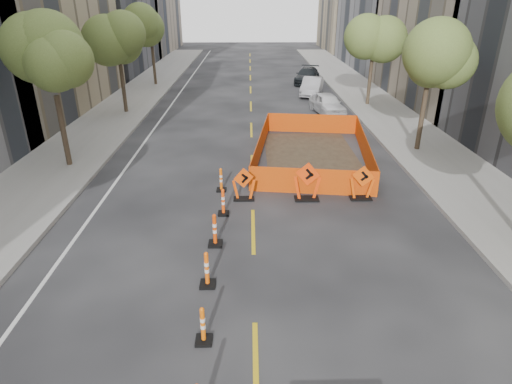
{
  "coord_description": "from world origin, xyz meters",
  "views": [
    {
      "loc": [
        -0.1,
        -8.55,
        7.15
      ],
      "look_at": [
        0.11,
        4.7,
        1.1
      ],
      "focal_mm": 30.0,
      "sensor_mm": 36.0,
      "label": 1
    }
  ],
  "objects_px": {
    "channelizer_6": "(221,180)",
    "chevron_sign_center": "(308,181)",
    "chevron_sign_left": "(244,184)",
    "parked_car_mid": "(312,86)",
    "parked_car_far": "(307,76)",
    "channelizer_5": "(223,202)",
    "parked_car_near": "(327,104)",
    "chevron_sign_right": "(362,183)",
    "channelizer_4": "(215,230)",
    "channelizer_3": "(207,269)",
    "channelizer_2": "(203,325)"
  },
  "relations": [
    {
      "from": "channelizer_2",
      "to": "parked_car_far",
      "type": "distance_m",
      "value": 32.68
    },
    {
      "from": "channelizer_2",
      "to": "channelizer_3",
      "type": "relative_size",
      "value": 0.91
    },
    {
      "from": "channelizer_4",
      "to": "chevron_sign_right",
      "type": "relative_size",
      "value": 0.79
    },
    {
      "from": "chevron_sign_left",
      "to": "parked_car_mid",
      "type": "bearing_deg",
      "value": 55.99
    },
    {
      "from": "channelizer_4",
      "to": "chevron_sign_left",
      "type": "bearing_deg",
      "value": 75.3
    },
    {
      "from": "channelizer_5",
      "to": "channelizer_6",
      "type": "distance_m",
      "value": 2.1
    },
    {
      "from": "channelizer_5",
      "to": "chevron_sign_center",
      "type": "relative_size",
      "value": 0.65
    },
    {
      "from": "chevron_sign_left",
      "to": "parked_car_near",
      "type": "height_order",
      "value": "parked_car_near"
    },
    {
      "from": "chevron_sign_center",
      "to": "chevron_sign_right",
      "type": "distance_m",
      "value": 2.11
    },
    {
      "from": "channelizer_5",
      "to": "chevron_sign_left",
      "type": "height_order",
      "value": "chevron_sign_left"
    },
    {
      "from": "channelizer_2",
      "to": "chevron_sign_left",
      "type": "xyz_separation_m",
      "value": [
        0.83,
        7.49,
        0.18
      ]
    },
    {
      "from": "channelizer_6",
      "to": "chevron_sign_left",
      "type": "xyz_separation_m",
      "value": [
        0.92,
        -0.86,
        0.18
      ]
    },
    {
      "from": "channelizer_6",
      "to": "parked_car_far",
      "type": "height_order",
      "value": "parked_car_far"
    },
    {
      "from": "channelizer_6",
      "to": "parked_car_near",
      "type": "height_order",
      "value": "parked_car_near"
    },
    {
      "from": "channelizer_3",
      "to": "parked_car_far",
      "type": "height_order",
      "value": "parked_car_far"
    },
    {
      "from": "channelizer_5",
      "to": "chevron_sign_center",
      "type": "distance_m",
      "value": 3.38
    },
    {
      "from": "channelizer_3",
      "to": "chevron_sign_left",
      "type": "relative_size",
      "value": 0.8
    },
    {
      "from": "chevron_sign_left",
      "to": "chevron_sign_center",
      "type": "height_order",
      "value": "chevron_sign_center"
    },
    {
      "from": "channelizer_5",
      "to": "chevron_sign_left",
      "type": "xyz_separation_m",
      "value": [
        0.72,
        1.22,
        0.16
      ]
    },
    {
      "from": "chevron_sign_left",
      "to": "chevron_sign_right",
      "type": "height_order",
      "value": "chevron_sign_right"
    },
    {
      "from": "channelizer_3",
      "to": "parked_car_near",
      "type": "distance_m",
      "value": 19.87
    },
    {
      "from": "channelizer_2",
      "to": "parked_car_near",
      "type": "height_order",
      "value": "parked_car_near"
    },
    {
      "from": "channelizer_6",
      "to": "chevron_sign_right",
      "type": "bearing_deg",
      "value": -9.13
    },
    {
      "from": "channelizer_4",
      "to": "parked_car_near",
      "type": "distance_m",
      "value": 17.88
    },
    {
      "from": "channelizer_2",
      "to": "chevron_sign_left",
      "type": "distance_m",
      "value": 7.54
    },
    {
      "from": "channelizer_2",
      "to": "parked_car_far",
      "type": "height_order",
      "value": "parked_car_far"
    },
    {
      "from": "channelizer_6",
      "to": "chevron_sign_center",
      "type": "distance_m",
      "value": 3.49
    },
    {
      "from": "chevron_sign_left",
      "to": "parked_car_mid",
      "type": "relative_size",
      "value": 0.32
    },
    {
      "from": "channelizer_4",
      "to": "chevron_sign_left",
      "type": "xyz_separation_m",
      "value": [
        0.87,
        3.31,
        0.12
      ]
    },
    {
      "from": "chevron_sign_right",
      "to": "parked_car_mid",
      "type": "height_order",
      "value": "chevron_sign_right"
    },
    {
      "from": "channelizer_5",
      "to": "parked_car_mid",
      "type": "height_order",
      "value": "parked_car_mid"
    },
    {
      "from": "channelizer_6",
      "to": "parked_car_far",
      "type": "bearing_deg",
      "value": 74.87
    },
    {
      "from": "channelizer_2",
      "to": "channelizer_4",
      "type": "distance_m",
      "value": 4.18
    },
    {
      "from": "chevron_sign_center",
      "to": "parked_car_mid",
      "type": "distance_m",
      "value": 19.61
    },
    {
      "from": "chevron_sign_right",
      "to": "chevron_sign_center",
      "type": "bearing_deg",
      "value": -159.29
    },
    {
      "from": "chevron_sign_left",
      "to": "parked_car_near",
      "type": "distance_m",
      "value": 14.48
    },
    {
      "from": "channelizer_6",
      "to": "chevron_sign_right",
      "type": "xyz_separation_m",
      "value": [
        5.46,
        -0.88,
        0.21
      ]
    },
    {
      "from": "channelizer_2",
      "to": "parked_car_mid",
      "type": "height_order",
      "value": "parked_car_mid"
    },
    {
      "from": "channelizer_5",
      "to": "parked_car_mid",
      "type": "relative_size",
      "value": 0.24
    },
    {
      "from": "channelizer_3",
      "to": "parked_car_mid",
      "type": "bearing_deg",
      "value": 76.06
    },
    {
      "from": "channelizer_3",
      "to": "parked_car_far",
      "type": "xyz_separation_m",
      "value": [
        6.42,
        29.97,
        0.15
      ]
    },
    {
      "from": "channelizer_4",
      "to": "channelizer_6",
      "type": "bearing_deg",
      "value": 90.74
    },
    {
      "from": "chevron_sign_left",
      "to": "chevron_sign_right",
      "type": "distance_m",
      "value": 4.54
    },
    {
      "from": "channelizer_6",
      "to": "parked_car_near",
      "type": "distance_m",
      "value": 14.08
    },
    {
      "from": "channelizer_5",
      "to": "chevron_sign_center",
      "type": "bearing_deg",
      "value": 20.51
    },
    {
      "from": "channelizer_5",
      "to": "chevron_sign_left",
      "type": "bearing_deg",
      "value": 59.45
    },
    {
      "from": "chevron_sign_center",
      "to": "parked_car_mid",
      "type": "relative_size",
      "value": 0.38
    },
    {
      "from": "channelizer_4",
      "to": "channelizer_6",
      "type": "xyz_separation_m",
      "value": [
        -0.05,
        4.18,
        -0.06
      ]
    },
    {
      "from": "channelizer_2",
      "to": "channelizer_4",
      "type": "relative_size",
      "value": 0.88
    },
    {
      "from": "chevron_sign_center",
      "to": "parked_car_near",
      "type": "relative_size",
      "value": 0.4
    }
  ]
}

